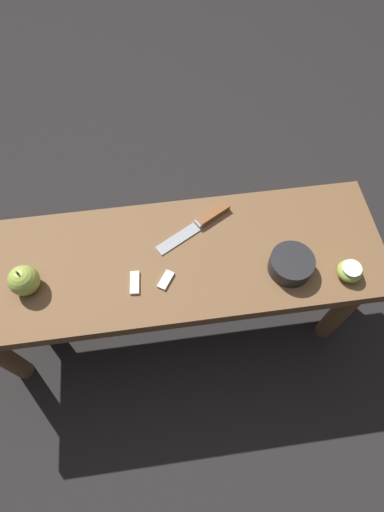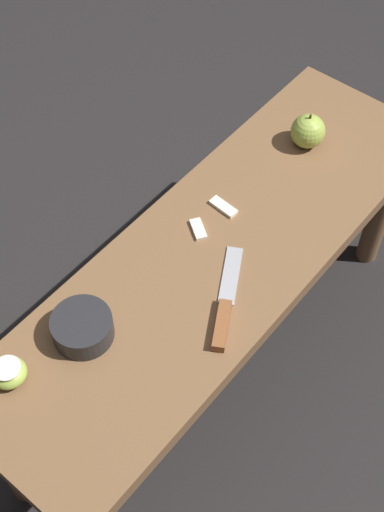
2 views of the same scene
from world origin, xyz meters
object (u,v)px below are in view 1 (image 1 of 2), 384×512
Objects in this scene: apple_whole at (23,281)px; apple_cut at (349,271)px; knife at (203,221)px; bowl at (290,264)px; wooden_bench at (168,271)px.

apple_cut is (0.82, -0.08, -0.02)m from apple_whole.
knife is at bearing 15.89° from apple_whole.
knife is 0.27m from bowl.
apple_whole reaches higher than wooden_bench.
apple_whole is 1.34× the size of apple_cut.
apple_cut is (0.35, -0.21, 0.01)m from knife.
bowl is (-0.15, 0.04, 0.00)m from apple_cut.
wooden_bench is 0.38m from apple_whole.
bowl reaches higher than knife.
apple_cut is 0.15m from bowl.
bowl is (0.20, -0.17, 0.02)m from knife.
apple_whole is (-0.48, -0.14, 0.03)m from knife.
bowl reaches higher than wooden_bench.
apple_whole is at bearing -174.29° from wooden_bench.
apple_cut is at bearing -14.37° from bowl.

